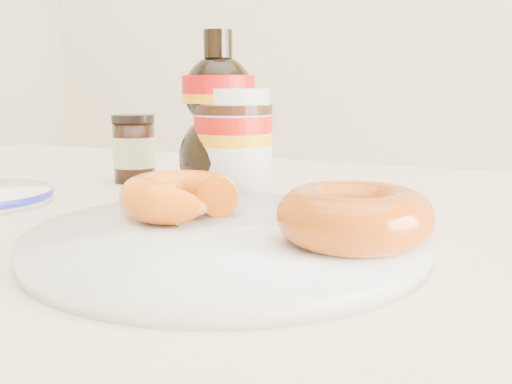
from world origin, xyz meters
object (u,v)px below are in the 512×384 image
at_px(dining_table, 190,303).
at_px(syrup_bottle, 219,116).
at_px(donut_whole, 354,216).
at_px(plate, 227,238).
at_px(dark_jar, 134,149).
at_px(nutella_jar, 233,140).
at_px(donut_bitten, 180,196).

relative_size(dining_table, syrup_bottle, 7.83).
relative_size(donut_whole, syrup_bottle, 0.60).
height_order(plate, donut_whole, donut_whole).
xyz_separation_m(dining_table, donut_whole, (0.18, -0.07, 0.12)).
bearing_deg(plate, syrup_bottle, 121.01).
height_order(dining_table, dark_jar, dark_jar).
xyz_separation_m(nutella_jar, syrup_bottle, (-0.02, -0.00, 0.03)).
xyz_separation_m(plate, donut_bitten, (-0.06, 0.02, 0.02)).
bearing_deg(dining_table, syrup_bottle, 102.16).
bearing_deg(syrup_bottle, nutella_jar, 12.71).
bearing_deg(dining_table, donut_whole, -21.04).
bearing_deg(donut_bitten, dark_jar, 114.22).
xyz_separation_m(plate, nutella_jar, (-0.09, 0.18, 0.06)).
relative_size(donut_whole, dark_jar, 1.24).
xyz_separation_m(plate, donut_whole, (0.10, 0.00, 0.03)).
xyz_separation_m(donut_bitten, nutella_jar, (-0.03, 0.15, 0.03)).
bearing_deg(nutella_jar, syrup_bottle, -167.29).
bearing_deg(donut_whole, nutella_jar, 137.15).
relative_size(dining_table, nutella_jar, 11.81).
bearing_deg(syrup_bottle, donut_whole, -39.96).
xyz_separation_m(dining_table, syrup_bottle, (-0.02, 0.10, 0.17)).
bearing_deg(dining_table, nutella_jar, 93.20).
height_order(donut_whole, nutella_jar, nutella_jar).
height_order(dining_table, donut_bitten, donut_bitten).
distance_m(dining_table, syrup_bottle, 0.20).
relative_size(donut_whole, nutella_jar, 0.90).
bearing_deg(nutella_jar, plate, -63.42).
distance_m(donut_whole, nutella_jar, 0.25).
height_order(donut_bitten, nutella_jar, nutella_jar).
height_order(dining_table, syrup_bottle, syrup_bottle).
height_order(donut_bitten, donut_whole, donut_whole).
relative_size(dining_table, donut_bitten, 14.34).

